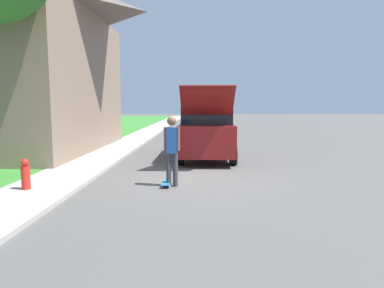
{
  "coord_description": "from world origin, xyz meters",
  "views": [
    {
      "loc": [
        0.3,
        -9.45,
        2.1
      ],
      "look_at": [
        -0.01,
        0.67,
        0.9
      ],
      "focal_mm": 32.0,
      "sensor_mm": 36.0,
      "label": 1
    }
  ],
  "objects": [
    {
      "name": "fire_hydrant",
      "position": [
        -3.83,
        -1.72,
        0.45
      ],
      "size": [
        0.2,
        0.2,
        0.73
      ],
      "color": "red",
      "rests_on": "sidewalk"
    },
    {
      "name": "suv_parked",
      "position": [
        0.45,
        3.59,
        1.08
      ],
      "size": [
        2.06,
        5.22,
        2.64
      ],
      "color": "maroon",
      "rests_on": "ground_plane"
    },
    {
      "name": "skateboard",
      "position": [
        -0.61,
        -0.85,
        0.08
      ],
      "size": [
        0.23,
        0.77,
        0.1
      ],
      "color": "#236B99",
      "rests_on": "ground_plane"
    },
    {
      "name": "sidewalk",
      "position": [
        -3.6,
        6.0,
        0.05
      ],
      "size": [
        1.8,
        80.0,
        0.1
      ],
      "color": "#ADA89E",
      "rests_on": "ground_plane"
    },
    {
      "name": "skateboarder",
      "position": [
        -0.47,
        -0.93,
        1.0
      ],
      "size": [
        0.41,
        0.24,
        1.79
      ],
      "color": "#38383D",
      "rests_on": "ground_plane"
    },
    {
      "name": "car_down_street",
      "position": [
        0.08,
        14.95,
        0.68
      ],
      "size": [
        1.97,
        4.22,
        1.38
      ],
      "color": "black",
      "rests_on": "ground_plane"
    },
    {
      "name": "ground_plane",
      "position": [
        0.0,
        0.0,
        0.0
      ],
      "size": [
        120.0,
        120.0,
        0.0
      ],
      "primitive_type": "plane",
      "color": "#54514F"
    },
    {
      "name": "lawn",
      "position": [
        -8.0,
        6.0,
        0.04
      ],
      "size": [
        10.0,
        80.0,
        0.08
      ],
      "color": "#387F2D",
      "rests_on": "ground_plane"
    }
  ]
}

